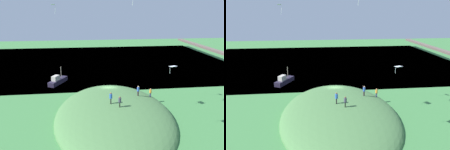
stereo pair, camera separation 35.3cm
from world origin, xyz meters
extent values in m
plane|color=#3C783E|center=(0.00, 0.00, 0.00)|extent=(160.00, 160.00, 0.00)
cube|color=#345B88|center=(-29.28, 0.00, -0.20)|extent=(54.55, 80.00, 0.40)
ellipsoid|color=#46733F|center=(8.97, -0.15, 0.00)|extent=(26.55, 18.25, 4.41)
cube|color=#63574E|center=(-29.28, 37.35, 3.14)|extent=(49.10, 1.80, 0.70)
cube|color=#231D30|center=(-8.19, -10.60, 0.50)|extent=(5.90, 3.92, 1.00)
cube|color=#B1A99F|center=(-7.40, -10.98, 1.53)|extent=(2.08, 1.74, 1.07)
cylinder|color=gray|center=(-9.50, -9.96, 2.26)|extent=(0.14, 0.14, 2.53)
cube|color=black|center=(9.14, -0.63, 2.64)|extent=(0.27, 0.19, 0.88)
cylinder|color=#2955A9|center=(9.14, -0.63, 3.44)|extent=(0.53, 0.53, 0.70)
sphere|color=brown|center=(9.14, -0.63, 3.92)|extent=(0.27, 0.27, 0.27)
cube|color=black|center=(10.45, 0.54, 2.59)|extent=(0.27, 0.21, 0.80)
cylinder|color=#3D3D4D|center=(10.45, 0.54, 3.31)|extent=(0.56, 0.56, 0.64)
sphere|color=brown|center=(10.45, 0.54, 3.75)|extent=(0.24, 0.24, 0.24)
cube|color=#292C4B|center=(4.91, 6.85, 1.62)|extent=(0.24, 0.22, 0.75)
cylinder|color=orange|center=(4.91, 6.85, 2.29)|extent=(0.54, 0.54, 0.59)
sphere|color=#A37651|center=(4.91, 6.85, 2.70)|extent=(0.23, 0.23, 0.23)
cube|color=black|center=(5.52, 4.48, 2.24)|extent=(0.26, 0.19, 0.85)
cylinder|color=#2D52AA|center=(5.52, 4.48, 3.00)|extent=(0.53, 0.53, 0.67)
sphere|color=tan|center=(5.52, 4.48, 3.46)|extent=(0.26, 0.26, 0.26)
cylinder|color=white|center=(6.35, 2.96, 17.29)|extent=(0.06, 0.11, 1.33)
cube|color=white|center=(14.70, 6.52, 9.33)|extent=(0.91, 1.05, 0.07)
cylinder|color=white|center=(14.41, 6.27, 8.71)|extent=(0.13, 0.11, 0.81)
cube|color=white|center=(1.18, -9.26, 16.84)|extent=(0.53, 0.69, 0.11)
cylinder|color=white|center=(1.20, -8.99, 15.96)|extent=(0.16, 0.21, 1.42)
camera|label=1|loc=(40.23, -4.18, 16.17)|focal=35.56mm
camera|label=2|loc=(40.27, -3.83, 16.17)|focal=35.56mm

